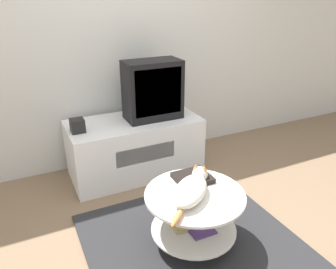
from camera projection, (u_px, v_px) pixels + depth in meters
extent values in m
plane|color=#7F664C|center=(195.00, 248.00, 2.30)|extent=(12.00, 12.00, 0.00)
cube|color=silver|center=(116.00, 32.00, 3.07)|extent=(8.00, 0.05, 2.60)
cube|color=#28282B|center=(195.00, 247.00, 2.30)|extent=(1.44, 1.43, 0.02)
cube|color=white|center=(135.00, 147.00, 3.17)|extent=(1.23, 0.59, 0.55)
cube|color=silver|center=(146.00, 154.00, 2.91)|extent=(0.55, 0.01, 0.15)
cube|color=black|center=(153.00, 90.00, 3.02)|extent=(0.52, 0.28, 0.55)
cube|color=black|center=(159.00, 92.00, 2.90)|extent=(0.45, 0.01, 0.43)
cube|color=black|center=(77.00, 126.00, 2.79)|extent=(0.12, 0.12, 0.12)
cylinder|color=#B2B2B7|center=(193.00, 242.00, 2.32)|extent=(0.28, 0.28, 0.01)
cylinder|color=#B7B7BC|center=(193.00, 220.00, 2.24)|extent=(0.04, 0.04, 0.39)
cylinder|color=silver|center=(193.00, 228.00, 2.27)|extent=(0.59, 0.59, 0.01)
cylinder|color=silver|center=(194.00, 195.00, 2.16)|extent=(0.67, 0.67, 0.02)
cube|color=tan|center=(183.00, 223.00, 2.29)|extent=(0.17, 0.16, 0.03)
cube|color=#51387A|center=(201.00, 230.00, 2.24)|extent=(0.17, 0.15, 0.01)
cube|color=black|center=(193.00, 178.00, 2.31)|extent=(0.25, 0.22, 0.04)
ellipsoid|color=silver|center=(190.00, 191.00, 2.09)|extent=(0.41, 0.40, 0.11)
sphere|color=silver|center=(200.00, 174.00, 2.28)|extent=(0.11, 0.11, 0.11)
cone|color=#D18447|center=(196.00, 166.00, 2.26)|extent=(0.04, 0.04, 0.04)
cone|color=#D18447|center=(205.00, 168.00, 2.24)|extent=(0.04, 0.04, 0.04)
ellipsoid|color=#D18447|center=(177.00, 218.00, 1.89)|extent=(0.15, 0.15, 0.04)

